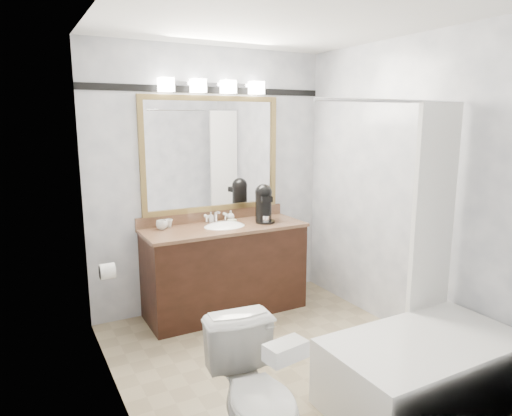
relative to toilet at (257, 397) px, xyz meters
name	(u,v)px	position (x,y,z in m)	size (l,w,h in m)	color
room	(282,201)	(0.66, 0.83, 0.88)	(2.42, 2.62, 2.52)	gray
vanity	(225,268)	(0.66, 1.85, 0.08)	(1.53, 0.58, 0.97)	black
mirror	(212,154)	(0.66, 2.12, 1.13)	(1.40, 0.04, 1.10)	olive
vanity_light_bar	(213,86)	(0.66, 2.06, 1.77)	(1.02, 0.14, 0.12)	silver
accent_stripe	(210,90)	(0.66, 2.13, 1.73)	(2.40, 0.01, 0.06)	black
bathtub	(424,361)	(1.22, -0.06, -0.09)	(1.30, 0.75, 1.96)	white
tp_roll	(107,271)	(-0.48, 1.50, 0.33)	(0.12, 0.12, 0.11)	white
toilet	(257,397)	(0.00, 0.00, 0.00)	(0.41, 0.72, 0.73)	white
tissue_box	(286,351)	(0.00, -0.29, 0.41)	(0.20, 0.11, 0.08)	white
coffee_maker	(264,202)	(1.08, 1.85, 0.67)	(0.19, 0.24, 0.37)	black
cup_left	(162,225)	(0.11, 2.01, 0.53)	(0.10, 0.10, 0.08)	white
cup_right	(169,223)	(0.19, 2.06, 0.52)	(0.08, 0.08, 0.07)	white
soap_bottle_a	(211,217)	(0.62, 2.07, 0.53)	(0.04, 0.05, 0.10)	white
soap_bottle_b	(231,215)	(0.83, 2.06, 0.53)	(0.07, 0.07, 0.10)	white
soap_bar	(232,221)	(0.80, 1.97, 0.50)	(0.08, 0.05, 0.03)	beige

